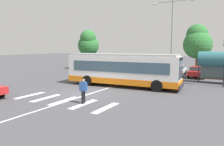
{
  "coord_description": "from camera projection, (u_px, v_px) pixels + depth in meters",
  "views": [
    {
      "loc": [
        10.42,
        -13.65,
        3.72
      ],
      "look_at": [
        0.48,
        3.66,
        1.3
      ],
      "focal_mm": 34.71,
      "sensor_mm": 36.0,
      "label": 1
    }
  ],
  "objects": [
    {
      "name": "bus_stop_shelter",
      "position": [
        223.0,
        60.0,
        21.63
      ],
      "size": [
        4.58,
        1.54,
        3.25
      ],
      "color": "#28282B",
      "rests_on": "ground_plane"
    },
    {
      "name": "pedestrian_crossing_street",
      "position": [
        83.0,
        89.0,
        14.18
      ],
      "size": [
        0.57,
        0.38,
        1.72
      ],
      "color": "black",
      "rests_on": "ground_plane"
    },
    {
      "name": "parked_car_charcoal",
      "position": [
        137.0,
        68.0,
        30.38
      ],
      "size": [
        2.04,
        4.58,
        1.35
      ],
      "color": "black",
      "rests_on": "ground_plane"
    },
    {
      "name": "parked_car_silver",
      "position": [
        157.0,
        69.0,
        29.47
      ],
      "size": [
        1.89,
        4.51,
        1.35
      ],
      "color": "black",
      "rests_on": "ground_plane"
    },
    {
      "name": "background_tree_right",
      "position": [
        197.0,
        42.0,
        30.98
      ],
      "size": [
        4.04,
        4.04,
        6.96
      ],
      "color": "brown",
      "rests_on": "ground_plane"
    },
    {
      "name": "parked_car_black",
      "position": [
        120.0,
        67.0,
        32.09
      ],
      "size": [
        2.16,
        4.63,
        1.35
      ],
      "color": "black",
      "rests_on": "ground_plane"
    },
    {
      "name": "city_transit_bus",
      "position": [
        123.0,
        70.0,
        20.38
      ],
      "size": [
        10.9,
        3.38,
        3.06
      ],
      "color": "black",
      "rests_on": "ground_plane"
    },
    {
      "name": "background_tree_left",
      "position": [
        88.0,
        43.0,
        35.48
      ],
      "size": [
        3.45,
        3.45,
        6.45
      ],
      "color": "brown",
      "rests_on": "ground_plane"
    },
    {
      "name": "lane_center_line",
      "position": [
        102.0,
        90.0,
        18.83
      ],
      "size": [
        0.16,
        24.0,
        0.01
      ],
      "primitive_type": "cube",
      "color": "silver",
      "rests_on": "ground_plane"
    },
    {
      "name": "ground_plane",
      "position": [
        84.0,
        93.0,
        17.35
      ],
      "size": [
        160.0,
        160.0,
        0.0
      ],
      "primitive_type": "plane",
      "color": "#47474C"
    },
    {
      "name": "crosswalk_painted_stripes",
      "position": [
        64.0,
        101.0,
        14.96
      ],
      "size": [
        7.32,
        2.69,
        0.01
      ],
      "color": "silver",
      "rests_on": "ground_plane"
    },
    {
      "name": "parked_car_white",
      "position": [
        177.0,
        70.0,
        28.08
      ],
      "size": [
        2.06,
        4.59,
        1.35
      ],
      "color": "black",
      "rests_on": "ground_plane"
    },
    {
      "name": "twin_arm_street_lamp",
      "position": [
        172.0,
        31.0,
        24.91
      ],
      "size": [
        4.87,
        0.32,
        9.01
      ],
      "color": "#939399",
      "rests_on": "ground_plane"
    },
    {
      "name": "parked_car_red",
      "position": [
        198.0,
        71.0,
        26.37
      ],
      "size": [
        1.91,
        4.52,
        1.35
      ],
      "color": "black",
      "rests_on": "ground_plane"
    },
    {
      "name": "parked_car_teal",
      "position": [
        104.0,
        66.0,
        33.14
      ],
      "size": [
        2.12,
        4.61,
        1.35
      ],
      "color": "black",
      "rests_on": "ground_plane"
    }
  ]
}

